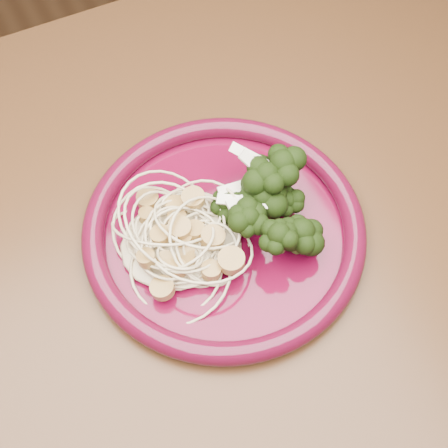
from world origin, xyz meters
name	(u,v)px	position (x,y,z in m)	size (l,w,h in m)	color
dining_table	(199,321)	(0.00, 0.00, 0.65)	(1.20, 0.80, 0.75)	#472814
dinner_plate	(224,229)	(0.05, 0.03, 0.76)	(0.31, 0.31, 0.02)	#4D051C
spaghetti_pile	(181,236)	(0.00, 0.04, 0.77)	(0.12, 0.10, 0.03)	beige
scallop_cluster	(179,218)	(0.00, 0.04, 0.80)	(0.11, 0.11, 0.04)	#AD8646
broccoli_pile	(276,204)	(0.10, 0.02, 0.78)	(0.09, 0.14, 0.05)	black
onion_garnish	(279,185)	(0.10, 0.02, 0.81)	(0.06, 0.09, 0.05)	#EDE4CA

